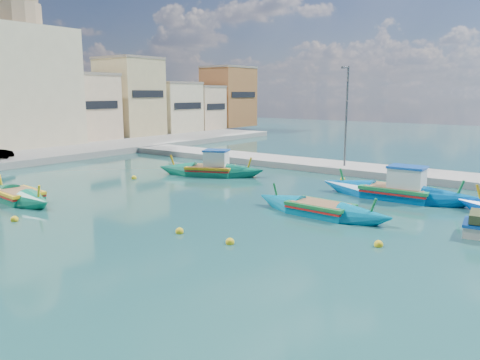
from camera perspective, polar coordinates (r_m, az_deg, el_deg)
ground at (r=19.23m, az=7.30°, el=-7.85°), size 160.00×160.00×0.00m
east_quay at (r=35.56m, az=21.75°, el=0.44°), size 4.00×70.00×0.50m
church_block at (r=55.38m, az=-25.91°, el=12.00°), size 10.00×10.00×19.10m
quay_street_lamp at (r=36.59m, az=12.80°, el=7.65°), size 1.18×0.16×8.00m
luzzu_turquoise_cabin at (r=28.50m, az=18.61°, el=-1.48°), size 2.33×9.49×3.03m
luzzu_blue_cabin at (r=34.71m, az=-3.58°, el=1.14°), size 5.18×8.45×2.95m
luzzu_green at (r=29.21m, az=-25.29°, el=-1.93°), size 2.42×7.12×2.20m
luzzu_blue_south at (r=23.86m, az=9.75°, el=-3.68°), size 2.24×7.89×2.25m
mooring_buoys at (r=24.49m, az=-3.40°, el=-3.54°), size 19.48×19.75×0.36m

